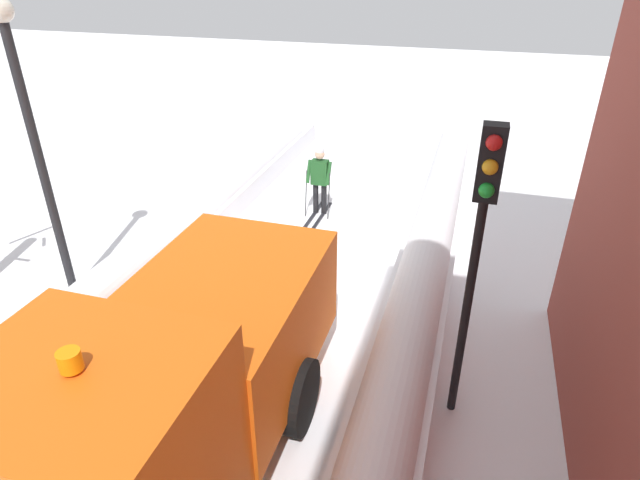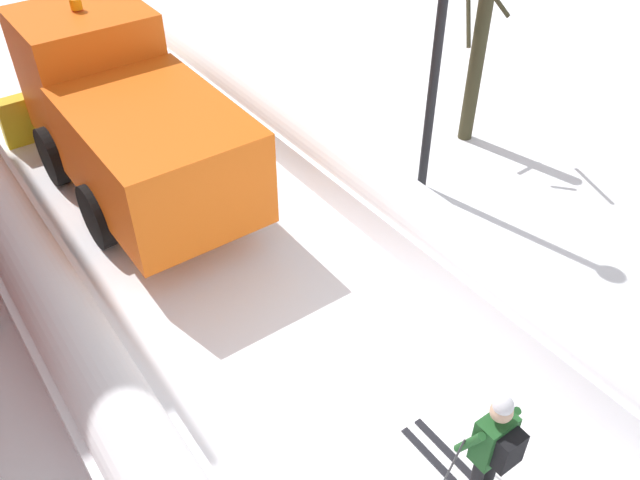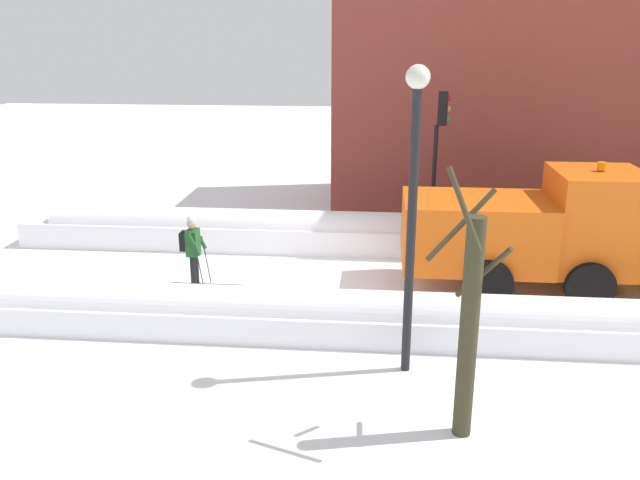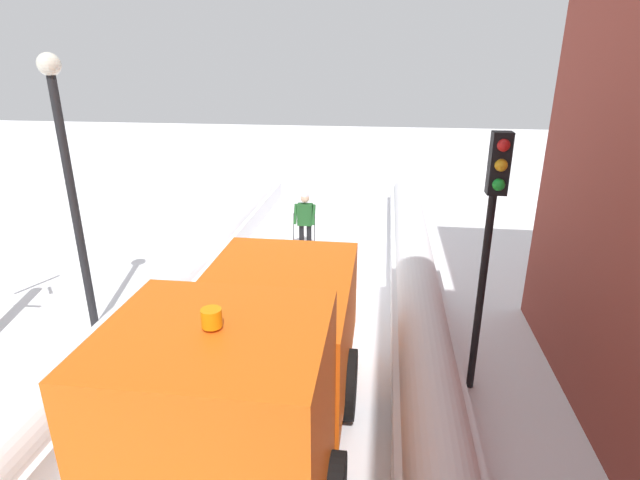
{
  "view_description": "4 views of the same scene",
  "coord_description": "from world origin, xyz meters",
  "px_view_note": "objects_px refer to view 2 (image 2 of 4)",
  "views": [
    {
      "loc": [
        -3.33,
        9.9,
        6.02
      ],
      "look_at": [
        -0.78,
        1.35,
        1.19
      ],
      "focal_mm": 30.01,
      "sensor_mm": 36.0,
      "label": 1
    },
    {
      "loc": [
        -3.53,
        -4.35,
        7.15
      ],
      "look_at": [
        0.38,
        1.09,
        1.57
      ],
      "focal_mm": 37.31,
      "sensor_mm": 36.0,
      "label": 2
    },
    {
      "loc": [
        14.74,
        2.22,
        5.91
      ],
      "look_at": [
        -0.66,
        0.79,
        0.98
      ],
      "focal_mm": 36.78,
      "sensor_mm": 36.0,
      "label": 3
    },
    {
      "loc": [
        -1.92,
        11.22,
        5.35
      ],
      "look_at": [
        -0.52,
        0.61,
        1.4
      ],
      "focal_mm": 28.02,
      "sensor_mm": 36.0,
      "label": 4
    }
  ],
  "objects_px": {
    "plow_truck": "(125,117)",
    "skier": "(492,446)",
    "street_lamp": "(443,4)",
    "bare_tree_near": "(478,52)"
  },
  "relations": [
    {
      "from": "plow_truck",
      "to": "skier",
      "type": "bearing_deg",
      "value": -85.58
    },
    {
      "from": "street_lamp",
      "to": "bare_tree_near",
      "type": "xyz_separation_m",
      "value": [
        1.92,
        0.79,
        -1.56
      ]
    },
    {
      "from": "skier",
      "to": "street_lamp",
      "type": "xyz_separation_m",
      "value": [
        3.65,
        4.96,
        2.42
      ]
    },
    {
      "from": "skier",
      "to": "bare_tree_near",
      "type": "xyz_separation_m",
      "value": [
        5.57,
        5.75,
        0.85
      ]
    },
    {
      "from": "street_lamp",
      "to": "bare_tree_near",
      "type": "height_order",
      "value": "street_lamp"
    },
    {
      "from": "skier",
      "to": "bare_tree_near",
      "type": "bearing_deg",
      "value": 45.92
    },
    {
      "from": "plow_truck",
      "to": "skier",
      "type": "distance_m",
      "value": 8.03
    },
    {
      "from": "bare_tree_near",
      "to": "skier",
      "type": "bearing_deg",
      "value": -134.08
    },
    {
      "from": "plow_truck",
      "to": "skier",
      "type": "xyz_separation_m",
      "value": [
        0.62,
        -8.0,
        -0.48
      ]
    },
    {
      "from": "skier",
      "to": "plow_truck",
      "type": "bearing_deg",
      "value": 94.42
    }
  ]
}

